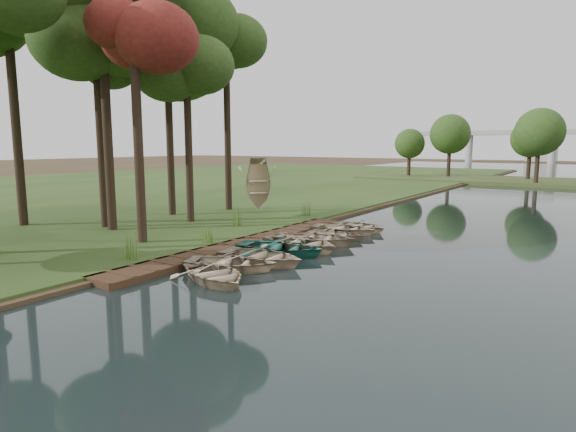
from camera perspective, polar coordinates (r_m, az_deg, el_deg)
The scene contains 26 objects.
ground at distance 22.05m, azimuth -1.91°, elevation -4.23°, with size 300.00×300.00×0.00m, color #3D2F1D.
boardwalk at distance 22.97m, azimuth -5.16°, elevation -3.36°, with size 1.60×16.00×0.30m, color #362214.
peninsula at distance 67.77m, azimuth 29.92°, elevation 3.41°, with size 50.00×14.00×0.45m, color #39471F.
far_trees at distance 67.94m, azimuth 27.48°, elevation 8.84°, with size 45.60×5.60×8.80m.
building_b at distance 163.41m, azimuth 27.93°, elevation 7.87°, with size 8.00×8.00×12.00m, color #A5A5A0.
rowboat_0 at distance 17.21m, azimuth -8.74°, elevation -6.56°, with size 2.46×3.45×0.71m, color tan.
rowboat_1 at distance 18.65m, azimuth -6.80°, elevation -5.30°, with size 2.58×3.61×0.75m, color tan.
rowboat_2 at distance 19.53m, azimuth -3.28°, elevation -4.56°, with size 2.71×3.79×0.79m, color tan.
rowboat_3 at distance 21.05m, azimuth -0.93°, elevation -3.57°, with size 2.79×3.91×0.81m, color #297464.
rowboat_4 at distance 22.15m, azimuth 1.46°, elevation -2.95°, with size 2.83×3.97×0.82m, color tan.
rowboat_5 at distance 23.14m, azimuth 3.15°, elevation -2.47°, with size 2.82×3.95×0.82m, color tan.
rowboat_6 at distance 24.61m, azimuth 5.52°, elevation -2.07°, with size 2.15×3.01×0.62m, color tan.
rowboat_7 at distance 26.13m, azimuth 6.55°, elevation -1.34°, with size 2.56×3.58×0.74m, color tan.
rowboat_8 at distance 27.29m, azimuth 8.40°, elevation -1.03°, with size 2.33×3.26×0.68m, color tan.
stored_rowboat at distance 33.18m, azimuth -3.58°, elevation 1.23°, with size 2.62×3.67×0.76m, color tan.
tree_1 at distance 28.25m, azimuth -21.35°, elevation 22.57°, with size 5.74×5.74×14.23m.
tree_2 at distance 23.81m, azimuth -17.87°, elevation 19.98°, with size 3.75×3.75×11.24m.
tree_3 at distance 28.83m, azimuth -21.84°, elevation 17.77°, with size 4.45×4.45×11.50m.
tree_4 at distance 29.37m, azimuth -11.97°, elevation 17.04°, with size 3.91×3.91×10.82m.
tree_5 at distance 32.83m, azimuth -14.20°, elevation 18.98°, with size 5.76×5.76×13.20m.
tree_6 at distance 34.63m, azimuth -7.34°, elevation 18.02°, with size 4.01×4.01×12.25m.
tree_7 at distance 31.94m, azimuth -30.44°, elevation 20.92°, with size 5.32×5.32×14.44m.
reeds_0 at distance 20.20m, azimuth -18.02°, elevation -3.38°, with size 0.60×0.60×1.08m, color #3F661E.
reeds_1 at distance 22.80m, azimuth -9.39°, elevation -1.90°, with size 0.60×0.60×0.97m, color #3F661E.
reeds_2 at distance 27.16m, azimuth -6.15°, elevation -0.07°, with size 0.60×0.60×1.08m, color #3F661E.
reeds_3 at distance 30.91m, azimuth 2.10°, elevation 1.00°, with size 0.60×0.60×1.08m, color #3F661E.
Camera 1 is at (12.57, -17.45, 4.83)m, focal length 30.00 mm.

